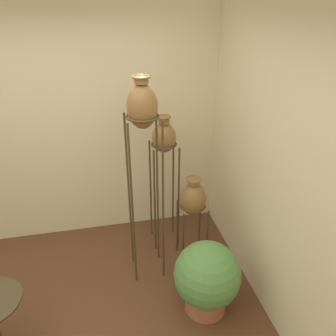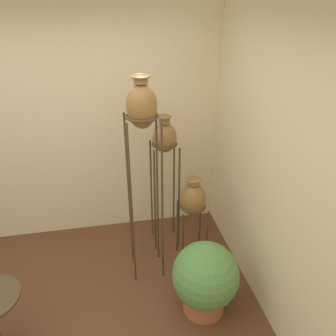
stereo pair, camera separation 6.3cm
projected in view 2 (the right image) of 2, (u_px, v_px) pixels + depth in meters
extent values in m
cube|color=beige|center=(66.00, 126.00, 3.56)|extent=(7.42, 0.06, 2.70)
cube|color=beige|center=(298.00, 191.00, 2.33)|extent=(0.06, 7.42, 2.70)
cylinder|color=#473823|center=(132.00, 211.00, 2.99)|extent=(0.02, 0.02, 1.69)
cylinder|color=#473823|center=(162.00, 208.00, 3.04)|extent=(0.02, 0.02, 1.69)
cylinder|color=#473823|center=(129.00, 195.00, 3.24)|extent=(0.02, 0.02, 1.69)
cylinder|color=#473823|center=(157.00, 192.00, 3.29)|extent=(0.02, 0.02, 1.69)
torus|color=#473823|center=(142.00, 116.00, 2.75)|extent=(0.29, 0.29, 0.02)
ellipsoid|color=olive|center=(142.00, 106.00, 2.72)|extent=(0.26, 0.26, 0.38)
cylinder|color=olive|center=(141.00, 80.00, 2.62)|extent=(0.12, 0.12, 0.05)
torus|color=olive|center=(141.00, 77.00, 2.61)|extent=(0.16, 0.16, 0.02)
cylinder|color=#473823|center=(155.00, 203.00, 3.52)|extent=(0.02, 0.02, 1.24)
cylinder|color=#473823|center=(179.00, 201.00, 3.56)|extent=(0.02, 0.02, 1.24)
cylinder|color=#473823|center=(151.00, 191.00, 3.75)|extent=(0.02, 0.02, 1.24)
cylinder|color=#473823|center=(174.00, 188.00, 3.79)|extent=(0.02, 0.02, 1.24)
torus|color=#473823|center=(165.00, 144.00, 3.37)|extent=(0.27, 0.27, 0.02)
ellipsoid|color=olive|center=(164.00, 138.00, 3.34)|extent=(0.25, 0.25, 0.31)
cylinder|color=olive|center=(164.00, 120.00, 3.25)|extent=(0.11, 0.11, 0.07)
torus|color=olive|center=(164.00, 117.00, 3.24)|extent=(0.15, 0.15, 0.02)
cylinder|color=#473823|center=(183.00, 241.00, 3.38)|extent=(0.02, 0.02, 0.68)
cylinder|color=#473823|center=(207.00, 238.00, 3.43)|extent=(0.02, 0.02, 0.68)
cylinder|color=#473823|center=(177.00, 226.00, 3.61)|extent=(0.02, 0.02, 0.68)
cylinder|color=#473823|center=(200.00, 224.00, 3.66)|extent=(0.02, 0.02, 0.68)
torus|color=#473823|center=(193.00, 206.00, 3.37)|extent=(0.27, 0.27, 0.02)
ellipsoid|color=olive|center=(193.00, 199.00, 3.33)|extent=(0.27, 0.27, 0.36)
cylinder|color=olive|center=(194.00, 182.00, 3.24)|extent=(0.12, 0.12, 0.05)
torus|color=olive|center=(194.00, 179.00, 3.23)|extent=(0.16, 0.16, 0.02)
cylinder|color=#B26647|center=(204.00, 301.00, 3.02)|extent=(0.38, 0.38, 0.19)
torus|color=#B26647|center=(204.00, 293.00, 2.97)|extent=(0.41, 0.41, 0.02)
sphere|color=#568E47|center=(205.00, 275.00, 2.87)|extent=(0.60, 0.60, 0.60)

